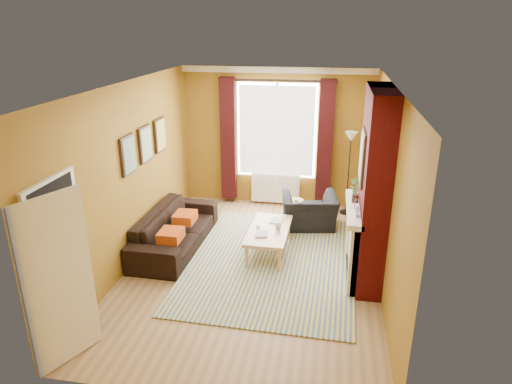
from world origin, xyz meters
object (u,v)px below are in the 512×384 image
armchair (309,211)px  floor_lamp (350,150)px  coffee_table (269,231)px  wicker_stool (295,209)px  sofa (175,229)px

armchair → floor_lamp: floor_lamp is taller
armchair → coffee_table: 1.26m
armchair → wicker_stool: 0.48m
floor_lamp → armchair: bearing=-131.0°
sofa → armchair: (2.19, 1.16, -0.00)m
armchair → floor_lamp: 1.45m
armchair → wicker_stool: (-0.28, 0.37, -0.13)m
sofa → wicker_stool: 2.44m
wicker_stool → floor_lamp: (0.98, 0.43, 1.12)m
sofa → floor_lamp: floor_lamp is taller
coffee_table → sofa: bearing=-177.0°
armchair → coffee_table: (-0.59, -1.11, 0.06)m
wicker_stool → floor_lamp: floor_lamp is taller
coffee_table → wicker_stool: bearing=79.2°
sofa → armchair: size_ratio=2.26×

